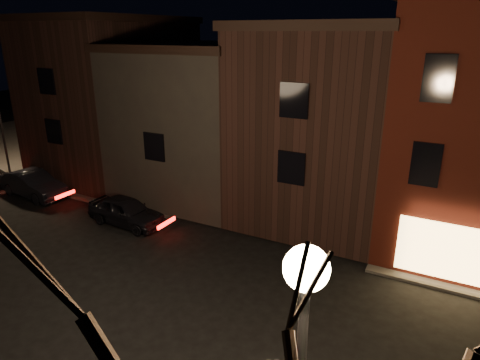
# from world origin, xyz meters

# --- Properties ---
(ground) EXTENTS (120.00, 120.00, 0.00)m
(ground) POSITION_xyz_m (0.00, 0.00, 0.00)
(ground) COLOR black
(ground) RESTS_ON ground
(sidewalk_far_left) EXTENTS (30.00, 30.00, 0.12)m
(sidewalk_far_left) POSITION_xyz_m (-20.00, 20.00, 0.06)
(sidewalk_far_left) COLOR #2D2B28
(sidewalk_far_left) RESTS_ON ground
(corner_building) EXTENTS (6.50, 8.50, 10.50)m
(corner_building) POSITION_xyz_m (8.00, 9.47, 5.40)
(corner_building) COLOR #49140D
(corner_building) RESTS_ON ground
(row_building_a) EXTENTS (7.30, 10.30, 9.40)m
(row_building_a) POSITION_xyz_m (1.50, 10.50, 4.83)
(row_building_a) COLOR black
(row_building_a) RESTS_ON ground
(row_building_b) EXTENTS (7.80, 10.30, 8.40)m
(row_building_b) POSITION_xyz_m (-5.75, 10.50, 4.33)
(row_building_b) COLOR black
(row_building_b) RESTS_ON ground
(row_building_c) EXTENTS (7.30, 10.30, 9.90)m
(row_building_c) POSITION_xyz_m (-13.00, 10.50, 5.08)
(row_building_c) COLOR black
(row_building_c) RESTS_ON ground
(street_lamp_near) EXTENTS (0.60, 0.60, 6.48)m
(street_lamp_near) POSITION_xyz_m (6.20, -6.00, 5.18)
(street_lamp_near) COLOR black
(street_lamp_near) RESTS_ON sidewalk_near_right
(parked_car_a) EXTENTS (4.20, 1.83, 1.41)m
(parked_car_a) POSITION_xyz_m (-6.50, 3.91, 0.70)
(parked_car_a) COLOR black
(parked_car_a) RESTS_ON ground
(parked_car_b) EXTENTS (4.69, 1.97, 1.51)m
(parked_car_b) POSITION_xyz_m (-13.88, 4.23, 0.75)
(parked_car_b) COLOR black
(parked_car_b) RESTS_ON ground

